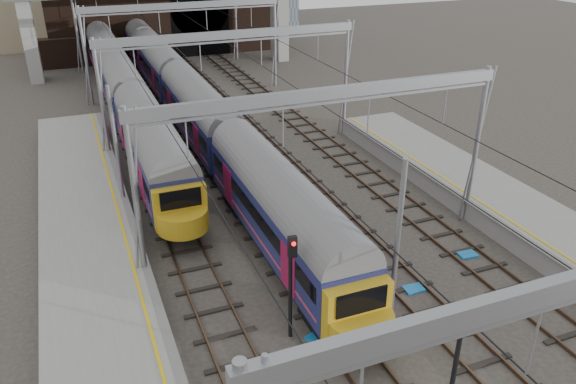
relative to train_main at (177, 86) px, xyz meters
name	(u,v)px	position (x,y,z in m)	size (l,w,h in m)	color
ground	(418,361)	(2.00, -30.52, -2.35)	(160.00, 160.00, 0.00)	#38332D
platform_left	(112,380)	(-8.18, -28.02, -1.79)	(4.32, 55.00, 1.12)	gray
tracks	(271,190)	(2.00, -15.52, -2.33)	(14.40, 80.00, 0.22)	#4C3828
overhead_line	(234,53)	(2.00, -9.03, 4.22)	(16.80, 80.00, 8.00)	gray
retaining_wall	(166,17)	(3.40, 21.41, 1.99)	(28.00, 2.75, 9.00)	black
train_main	(177,86)	(0.00, 0.00, 0.00)	(2.57, 59.38, 4.49)	black
train_second	(121,84)	(-4.00, 2.48, 0.01)	(2.58, 44.72, 4.51)	black
signal_near_left	(291,274)	(-1.72, -27.65, 0.48)	(0.33, 0.45, 4.42)	black
signal_near_centre	(459,355)	(1.14, -33.31, 0.56)	(0.34, 0.46, 4.57)	black
equip_cover_a	(320,337)	(-0.73, -28.10, -2.29)	(0.97, 0.69, 0.11)	blue
equip_cover_b	(414,289)	(4.21, -26.83, -2.30)	(0.85, 0.60, 0.10)	blue
equip_cover_c	(468,255)	(8.04, -25.49, -2.30)	(0.85, 0.60, 0.10)	blue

